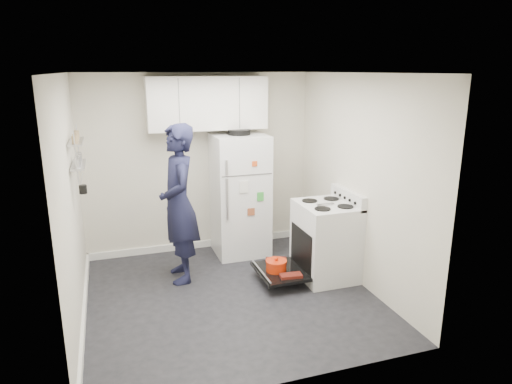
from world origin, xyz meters
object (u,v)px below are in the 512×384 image
object	(u,v)px
refrigerator	(240,195)
open_oven_door	(279,269)
electric_range	(325,241)
person	(179,204)

from	to	relation	value
refrigerator	open_oven_door	bearing A→B (deg)	-81.28
electric_range	person	world-z (taller)	person
open_oven_door	refrigerator	world-z (taller)	refrigerator
open_oven_door	person	world-z (taller)	person
electric_range	refrigerator	bearing A→B (deg)	125.15
electric_range	person	xyz separation A→B (m)	(-1.71, 0.51, 0.50)
refrigerator	person	world-z (taller)	person
electric_range	open_oven_door	size ratio (longest dim) A/B	1.53
open_oven_door	person	bearing A→B (deg)	155.40
person	electric_range	bearing A→B (deg)	72.79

